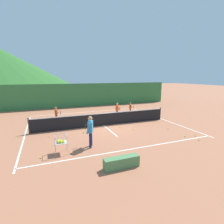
{
  "coord_description": "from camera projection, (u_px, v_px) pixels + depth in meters",
  "views": [
    {
      "loc": [
        -4.05,
        -11.97,
        3.69
      ],
      "look_at": [
        0.45,
        -0.56,
        1.12
      ],
      "focal_mm": 27.81,
      "sensor_mm": 36.0,
      "label": 1
    }
  ],
  "objects": [
    {
      "name": "line_baseline_far",
      "position": [
        87.0,
        112.0,
        17.99
      ],
      "size": [
        10.72,
        0.08,
        0.01
      ],
      "primitive_type": "cube",
      "color": "white",
      "rests_on": "ground"
    },
    {
      "name": "student_2",
      "position": [
        131.0,
        107.0,
        16.63
      ],
      "size": [
        0.42,
        0.68,
        1.21
      ],
      "color": "black",
      "rests_on": "ground"
    },
    {
      "name": "tennis_ball_9",
      "position": [
        41.0,
        158.0,
        7.88
      ],
      "size": [
        0.07,
        0.07,
        0.07
      ],
      "primitive_type": "sphere",
      "color": "yellow",
      "rests_on": "ground"
    },
    {
      "name": "line_sideline_east",
      "position": [
        162.0,
        119.0,
        15.03
      ],
      "size": [
        0.08,
        9.96,
        0.01
      ],
      "primitive_type": "cube",
      "color": "white",
      "rests_on": "ground"
    },
    {
      "name": "ball_cart",
      "position": [
        61.0,
        142.0,
        8.32
      ],
      "size": [
        0.58,
        0.58,
        0.9
      ],
      "color": "#B7B7BC",
      "rests_on": "ground"
    },
    {
      "name": "tennis_ball_4",
      "position": [
        168.0,
        129.0,
        12.22
      ],
      "size": [
        0.07,
        0.07,
        0.07
      ],
      "primitive_type": "sphere",
      "color": "yellow",
      "rests_on": "ground"
    },
    {
      "name": "tennis_ball_3",
      "position": [
        120.0,
        127.0,
        12.67
      ],
      "size": [
        0.07,
        0.07,
        0.07
      ],
      "primitive_type": "sphere",
      "color": "yellow",
      "rests_on": "ground"
    },
    {
      "name": "line_service_center",
      "position": [
        104.0,
        125.0,
        13.11
      ],
      "size": [
        0.08,
        5.27,
        0.01
      ],
      "primitive_type": "cube",
      "color": "white",
      "rests_on": "ground"
    },
    {
      "name": "line_baseline_near",
      "position": [
        133.0,
        149.0,
        8.92
      ],
      "size": [
        10.72,
        0.08,
        0.01
      ],
      "primitive_type": "cube",
      "color": "white",
      "rests_on": "ground"
    },
    {
      "name": "tennis_ball_7",
      "position": [
        156.0,
        121.0,
        14.25
      ],
      "size": [
        0.07,
        0.07,
        0.07
      ],
      "primitive_type": "sphere",
      "color": "yellow",
      "rests_on": "ground"
    },
    {
      "name": "student_1",
      "position": [
        117.0,
        109.0,
        15.58
      ],
      "size": [
        0.46,
        0.7,
        1.32
      ],
      "color": "navy",
      "rests_on": "ground"
    },
    {
      "name": "windscreen_fence",
      "position": [
        80.0,
        95.0,
        20.84
      ],
      "size": [
        23.59,
        0.08,
        2.79
      ],
      "primitive_type": "cube",
      "color": "#33753D",
      "rests_on": "ground"
    },
    {
      "name": "line_sideline_west",
      "position": [
        25.0,
        134.0,
        11.18
      ],
      "size": [
        0.08,
        9.96,
        0.01
      ],
      "primitive_type": "cube",
      "color": "white",
      "rests_on": "ground"
    },
    {
      "name": "tennis_ball_5",
      "position": [
        84.0,
        133.0,
        11.3
      ],
      "size": [
        0.07,
        0.07,
        0.07
      ],
      "primitive_type": "sphere",
      "color": "yellow",
      "rests_on": "ground"
    },
    {
      "name": "ground_plane",
      "position": [
        104.0,
        126.0,
        13.11
      ],
      "size": [
        120.0,
        120.0,
        0.0
      ],
      "primitive_type": "plane",
      "color": "#A86647"
    },
    {
      "name": "student_0",
      "position": [
        56.0,
        113.0,
        13.71
      ],
      "size": [
        0.42,
        0.62,
        1.31
      ],
      "color": "black",
      "rests_on": "ground"
    },
    {
      "name": "tennis_ball_6",
      "position": [
        84.0,
        132.0,
        11.52
      ],
      "size": [
        0.07,
        0.07,
        0.07
      ],
      "primitive_type": "sphere",
      "color": "yellow",
      "rests_on": "ground"
    },
    {
      "name": "tennis_net",
      "position": [
        104.0,
        119.0,
        13.01
      ],
      "size": [
        10.3,
        0.08,
        1.05
      ],
      "color": "#333338",
      "rests_on": "ground"
    },
    {
      "name": "tennis_ball_1",
      "position": [
        199.0,
        140.0,
        10.09
      ],
      "size": [
        0.07,
        0.07,
        0.07
      ],
      "primitive_type": "sphere",
      "color": "yellow",
      "rests_on": "ground"
    },
    {
      "name": "tennis_ball_8",
      "position": [
        196.0,
        136.0,
        10.81
      ],
      "size": [
        0.07,
        0.07,
        0.07
      ],
      "primitive_type": "sphere",
      "color": "yellow",
      "rests_on": "ground"
    },
    {
      "name": "courtside_bench",
      "position": [
        122.0,
        162.0,
        7.06
      ],
      "size": [
        1.5,
        0.36,
        0.46
      ],
      "primitive_type": "cube",
      "color": "#4C7F4C",
      "rests_on": "ground"
    },
    {
      "name": "instructor",
      "position": [
        90.0,
        129.0,
        8.99
      ],
      "size": [
        0.49,
        0.83,
        1.66
      ],
      "color": "#191E4C",
      "rests_on": "ground"
    },
    {
      "name": "tennis_ball_10",
      "position": [
        134.0,
        129.0,
        12.03
      ],
      "size": [
        0.07,
        0.07,
        0.07
      ],
      "primitive_type": "sphere",
      "color": "yellow",
      "rests_on": "ground"
    },
    {
      "name": "tennis_ball_2",
      "position": [
        185.0,
        136.0,
        10.67
      ],
      "size": [
        0.07,
        0.07,
        0.07
      ],
      "primitive_type": "sphere",
      "color": "yellow",
      "rests_on": "ground"
    },
    {
      "name": "tennis_ball_0",
      "position": [
        49.0,
        137.0,
        10.64
      ],
      "size": [
        0.07,
        0.07,
        0.07
      ],
      "primitive_type": "sphere",
      "color": "yellow",
      "rests_on": "ground"
    }
  ]
}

